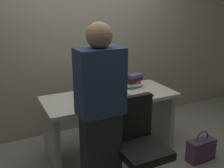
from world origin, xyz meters
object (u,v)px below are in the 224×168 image
Objects in this scene: desk at (110,113)px; office_chair at (139,151)px; book_stack at (133,81)px; person_at_desk at (100,114)px; keyboard at (104,98)px; cup_near_keyboard at (77,101)px; mouse at (128,93)px; cell_phone at (148,95)px; handbag at (201,150)px; monitor at (101,70)px.

desk is 0.73m from office_chair.
book_stack is at bearing 18.99° from desk.
person_at_desk is 3.81× the size of keyboard.
desk is 0.53m from cup_near_keyboard.
mouse is (0.32, 0.02, 0.01)m from keyboard.
person_at_desk is at bearing 165.43° from office_chair.
cell_phone reaches higher than desk.
office_chair reaches higher than desk.
handbag is (0.99, -0.54, -0.62)m from keyboard.
keyboard is 4.84× the size of cup_near_keyboard.
mouse is 1.08m from handbag.
keyboard is 0.53m from cell_phone.
person_at_desk is 1.45m from handbag.
keyboard is 2.99× the size of cell_phone.
office_chair is at bearing -56.37° from cup_near_keyboard.
office_chair is at bearing -174.10° from handbag.
desk is at bearing 144.43° from handbag.
office_chair is 2.19× the size of keyboard.
cup_near_keyboard is (-0.32, -0.04, 0.03)m from keyboard.
desk is at bearing 163.63° from mouse.
desk is 0.81m from person_at_desk.
cup_near_keyboard is 0.84m from cell_phone.
handbag is at bearing 5.90° from office_chair.
office_chair reaches higher than keyboard.
cup_near_keyboard is (-0.44, -0.12, 0.27)m from desk.
monitor is (0.02, 0.92, 0.58)m from office_chair.
desk is at bearing 86.89° from office_chair.
monitor reaches higher than cup_near_keyboard.
cup_near_keyboard reaches higher than keyboard.
monitor reaches higher than keyboard.
book_stack is 1.57× the size of cell_phone.
desk is at bearing -84.36° from monitor.
monitor is at bearing 137.68° from cell_phone.
mouse is 0.28m from book_stack.
person_at_desk reaches higher than cell_phone.
monitor is 0.39m from keyboard.
office_chair is 1.04m from book_stack.
office_chair is at bearing -93.11° from desk.
mouse is 0.69× the size of cell_phone.
cup_near_keyboard is (-0.40, 0.60, 0.36)m from office_chair.
book_stack is 1.14m from handbag.
office_chair reaches higher than mouse.
handbag is (1.27, 0.00, -0.70)m from person_at_desk.
desk is 1.64× the size of office_chair.
desk is at bearing 155.29° from cell_phone.
keyboard is at bearing -144.51° from desk.
cup_near_keyboard is at bearing -162.90° from book_stack.
handbag is at bearing -21.04° from cup_near_keyboard.
office_chair reaches higher than handbag.
office_chair is at bearing -129.25° from cell_phone.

